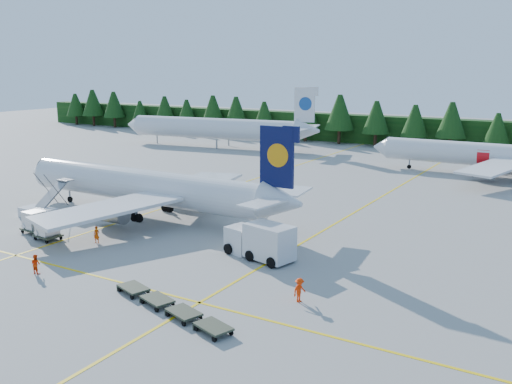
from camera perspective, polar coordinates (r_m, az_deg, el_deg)
The scene contains 15 objects.
ground at distance 48.84m, azimuth -7.17°, elevation -7.08°, with size 320.00×320.00×0.00m, color gray.
taxi_stripe_a at distance 72.30m, azimuth -6.18°, elevation -0.62°, with size 0.25×120.00×0.01m, color yellow.
taxi_stripe_b at distance 62.61m, azimuth 8.62°, elevation -2.74°, with size 0.25×120.00×0.01m, color yellow.
taxi_stripe_cross at distance 44.59m, azimuth -11.97°, elevation -9.19°, with size 80.00×0.25×0.01m, color yellow.
treeline_hedge at distance 122.22m, azimuth 17.26°, elevation 5.65°, with size 220.00×4.00×6.00m, color black.
airliner_navy at distance 64.76m, azimuth -11.73°, elevation 0.61°, with size 37.29×30.70×10.85m.
airliner_red at distance 93.53m, azimuth 21.57°, elevation 3.49°, with size 35.56×29.28×10.35m.
airliner_far_left at distance 118.87m, azimuth -4.80°, elevation 6.42°, with size 42.59×9.49×12.42m.
airstairs at distance 67.20m, azimuth -20.79°, elevation -1.67°, with size 4.20×5.70×3.70m.
service_truck at distance 49.36m, azimuth 0.32°, elevation -4.86°, with size 6.92×3.79×3.16m.
dolly_train at distance 39.69m, azimuth -8.58°, elevation -11.15°, with size 11.45×4.41×0.14m.
uld_pair at distance 59.40m, azimuth -20.75°, elevation -3.00°, with size 5.61×2.96×1.86m.
crew_a at distance 55.66m, azimuth -15.65°, elevation -4.14°, with size 0.59×0.39×1.61m, color #E14604.
crew_b at distance 49.18m, azimuth -21.17°, elevation -6.73°, with size 0.78×0.61×1.60m, color #EB3504.
crew_c at distance 40.71m, azimuth 4.37°, elevation -9.76°, with size 0.73×0.49×1.77m, color #F33105.
Camera 1 is at (28.66, -36.07, 16.22)m, focal length 40.00 mm.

